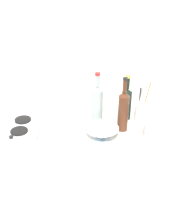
% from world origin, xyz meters
% --- Properties ---
extents(ground_plane, '(6.00, 6.00, 0.00)m').
position_xyz_m(ground_plane, '(0.00, 0.00, 0.00)').
color(ground_plane, '#6B6056').
rests_on(ground_plane, ground).
extents(counter_block, '(1.80, 0.70, 0.90)m').
position_xyz_m(counter_block, '(0.00, 0.00, 0.45)').
color(counter_block, beige).
rests_on(counter_block, ground).
extents(backsplash_panel, '(1.90, 0.06, 2.48)m').
position_xyz_m(backsplash_panel, '(0.00, 0.38, 1.24)').
color(backsplash_panel, beige).
rests_on(backsplash_panel, ground).
extents(stovetop_hob, '(0.49, 0.32, 0.04)m').
position_xyz_m(stovetop_hob, '(-0.57, -0.01, 0.91)').
color(stovetop_hob, '#B2B2B7').
rests_on(stovetop_hob, counter_block).
extents(plate_stack, '(0.23, 0.23, 0.12)m').
position_xyz_m(plate_stack, '(0.46, -0.17, 0.96)').
color(plate_stack, white).
rests_on(plate_stack, counter_block).
extents(wine_bottle_leftmost, '(0.08, 0.08, 0.37)m').
position_xyz_m(wine_bottle_leftmost, '(0.07, 0.07, 1.05)').
color(wine_bottle_leftmost, gray).
rests_on(wine_bottle_leftmost, counter_block).
extents(wine_bottle_mid_left, '(0.07, 0.07, 0.32)m').
position_xyz_m(wine_bottle_mid_left, '(0.27, 0.12, 1.02)').
color(wine_bottle_mid_left, black).
rests_on(wine_bottle_mid_left, counter_block).
extents(wine_bottle_mid_right, '(0.07, 0.07, 0.37)m').
position_xyz_m(wine_bottle_mid_right, '(0.23, -0.03, 1.05)').
color(wine_bottle_mid_right, '#472314').
rests_on(wine_bottle_mid_right, counter_block).
extents(mixing_bowl, '(0.21, 0.21, 0.09)m').
position_xyz_m(mixing_bowl, '(0.08, -0.15, 0.95)').
color(mixing_bowl, silver).
rests_on(mixing_bowl, counter_block).
extents(butter_dish, '(0.17, 0.12, 0.06)m').
position_xyz_m(butter_dish, '(-0.12, 0.04, 0.93)').
color(butter_dish, white).
rests_on(butter_dish, counter_block).
extents(utensil_crock, '(0.10, 0.10, 0.30)m').
position_xyz_m(utensil_crock, '(0.37, 0.06, 0.98)').
color(utensil_crock, silver).
rests_on(utensil_crock, counter_block).
extents(condiment_jar_front, '(0.06, 0.06, 0.08)m').
position_xyz_m(condiment_jar_front, '(0.48, -0.01, 0.94)').
color(condiment_jar_front, '#66384C').
rests_on(condiment_jar_front, counter_block).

